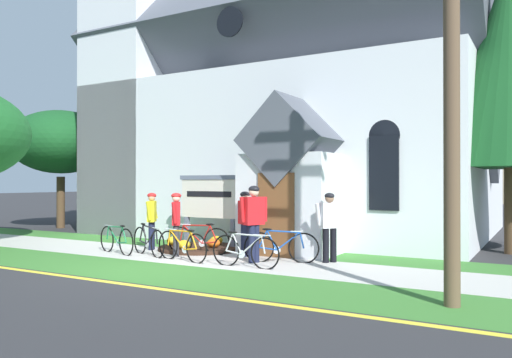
{
  "coord_description": "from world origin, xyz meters",
  "views": [
    {
      "loc": [
        7.35,
        -8.43,
        1.88
      ],
      "look_at": [
        0.88,
        2.86,
        1.95
      ],
      "focal_mm": 35.7,
      "sensor_mm": 36.0,
      "label": 1
    }
  ],
  "objects_px": {
    "cyclist_in_green_jersey": "(254,217)",
    "yard_deciduous_tree": "(61,142)",
    "cyclist_in_orange_jersey": "(176,220)",
    "bicycle_red": "(281,246)",
    "church_sign": "(209,200)",
    "bicycle_blue": "(182,246)",
    "roadside_conifer": "(511,60)",
    "bicycle_green": "(245,251)",
    "cyclist_in_blue_jersey": "(152,217)",
    "cyclist_in_yellow_jersey": "(245,219)",
    "cyclist_in_white_jersey": "(330,222)",
    "bicycle_white": "(116,240)",
    "utility_pole": "(444,23)",
    "bicycle_black": "(199,240)",
    "bicycle_silver": "(148,241)"
  },
  "relations": [
    {
      "from": "cyclist_in_white_jersey",
      "to": "cyclist_in_orange_jersey",
      "type": "distance_m",
      "value": 3.86
    },
    {
      "from": "yard_deciduous_tree",
      "to": "bicycle_black",
      "type": "bearing_deg",
      "value": -19.43
    },
    {
      "from": "roadside_conifer",
      "to": "bicycle_black",
      "type": "bearing_deg",
      "value": -149.53
    },
    {
      "from": "bicycle_white",
      "to": "yard_deciduous_tree",
      "type": "xyz_separation_m",
      "value": [
        -7.37,
        4.25,
        3.11
      ]
    },
    {
      "from": "cyclist_in_white_jersey",
      "to": "bicycle_white",
      "type": "bearing_deg",
      "value": -165.63
    },
    {
      "from": "church_sign",
      "to": "cyclist_in_white_jersey",
      "type": "height_order",
      "value": "church_sign"
    },
    {
      "from": "cyclist_in_orange_jersey",
      "to": "bicycle_red",
      "type": "bearing_deg",
      "value": 8.55
    },
    {
      "from": "bicycle_silver",
      "to": "utility_pole",
      "type": "relative_size",
      "value": 0.21
    },
    {
      "from": "cyclist_in_yellow_jersey",
      "to": "cyclist_in_white_jersey",
      "type": "bearing_deg",
      "value": 2.52
    },
    {
      "from": "bicycle_green",
      "to": "cyclist_in_blue_jersey",
      "type": "bearing_deg",
      "value": 162.27
    },
    {
      "from": "utility_pole",
      "to": "bicycle_white",
      "type": "bearing_deg",
      "value": 169.23
    },
    {
      "from": "bicycle_white",
      "to": "bicycle_red",
      "type": "bearing_deg",
      "value": 10.71
    },
    {
      "from": "bicycle_blue",
      "to": "cyclist_in_orange_jersey",
      "type": "relative_size",
      "value": 1.06
    },
    {
      "from": "bicycle_blue",
      "to": "yard_deciduous_tree",
      "type": "relative_size",
      "value": 0.36
    },
    {
      "from": "bicycle_blue",
      "to": "cyclist_in_blue_jersey",
      "type": "xyz_separation_m",
      "value": [
        -1.96,
        1.16,
        0.54
      ]
    },
    {
      "from": "utility_pole",
      "to": "yard_deciduous_tree",
      "type": "bearing_deg",
      "value": 159.65
    },
    {
      "from": "bicycle_red",
      "to": "bicycle_blue",
      "type": "bearing_deg",
      "value": -155.41
    },
    {
      "from": "cyclist_in_orange_jersey",
      "to": "yard_deciduous_tree",
      "type": "distance_m",
      "value": 10.12
    },
    {
      "from": "cyclist_in_green_jersey",
      "to": "yard_deciduous_tree",
      "type": "height_order",
      "value": "yard_deciduous_tree"
    },
    {
      "from": "bicycle_black",
      "to": "cyclist_in_yellow_jersey",
      "type": "distance_m",
      "value": 1.38
    },
    {
      "from": "church_sign",
      "to": "cyclist_in_blue_jersey",
      "type": "xyz_separation_m",
      "value": [
        -1.17,
        -1.08,
        -0.47
      ]
    },
    {
      "from": "bicycle_red",
      "to": "cyclist_in_green_jersey",
      "type": "height_order",
      "value": "cyclist_in_green_jersey"
    },
    {
      "from": "bicycle_red",
      "to": "cyclist_in_orange_jersey",
      "type": "xyz_separation_m",
      "value": [
        -2.75,
        -0.41,
        0.55
      ]
    },
    {
      "from": "bicycle_blue",
      "to": "cyclist_in_green_jersey",
      "type": "relative_size",
      "value": 0.95
    },
    {
      "from": "church_sign",
      "to": "yard_deciduous_tree",
      "type": "height_order",
      "value": "yard_deciduous_tree"
    },
    {
      "from": "cyclist_in_blue_jersey",
      "to": "utility_pole",
      "type": "relative_size",
      "value": 0.2
    },
    {
      "from": "bicycle_white",
      "to": "cyclist_in_orange_jersey",
      "type": "bearing_deg",
      "value": 14.24
    },
    {
      "from": "bicycle_silver",
      "to": "roadside_conifer",
      "type": "relative_size",
      "value": 0.2
    },
    {
      "from": "cyclist_in_blue_jersey",
      "to": "utility_pole",
      "type": "bearing_deg",
      "value": -17.91
    },
    {
      "from": "bicycle_red",
      "to": "cyclist_in_green_jersey",
      "type": "bearing_deg",
      "value": -145.19
    },
    {
      "from": "bicycle_blue",
      "to": "cyclist_in_green_jersey",
      "type": "distance_m",
      "value": 1.86
    },
    {
      "from": "cyclist_in_white_jersey",
      "to": "cyclist_in_green_jersey",
      "type": "distance_m",
      "value": 1.76
    },
    {
      "from": "bicycle_green",
      "to": "cyclist_in_green_jersey",
      "type": "relative_size",
      "value": 0.95
    },
    {
      "from": "roadside_conifer",
      "to": "yard_deciduous_tree",
      "type": "distance_m",
      "value": 16.42
    },
    {
      "from": "cyclist_in_green_jersey",
      "to": "utility_pole",
      "type": "bearing_deg",
      "value": -24.57
    },
    {
      "from": "cyclist_in_orange_jersey",
      "to": "bicycle_green",
      "type": "bearing_deg",
      "value": -13.79
    },
    {
      "from": "utility_pole",
      "to": "yard_deciduous_tree",
      "type": "xyz_separation_m",
      "value": [
        -15.77,
        5.85,
        -0.81
      ]
    },
    {
      "from": "cyclist_in_green_jersey",
      "to": "utility_pole",
      "type": "height_order",
      "value": "utility_pole"
    },
    {
      "from": "bicycle_silver",
      "to": "cyclist_in_green_jersey",
      "type": "bearing_deg",
      "value": 6.54
    },
    {
      "from": "yard_deciduous_tree",
      "to": "bicycle_silver",
      "type": "bearing_deg",
      "value": -26.25
    },
    {
      "from": "cyclist_in_green_jersey",
      "to": "yard_deciduous_tree",
      "type": "xyz_separation_m",
      "value": [
        -11.24,
        3.78,
        2.41
      ]
    },
    {
      "from": "bicycle_red",
      "to": "cyclist_in_orange_jersey",
      "type": "relative_size",
      "value": 1.05
    },
    {
      "from": "bicycle_green",
      "to": "cyclist_in_orange_jersey",
      "type": "xyz_separation_m",
      "value": [
        -2.37,
        0.58,
        0.56
      ]
    },
    {
      "from": "bicycle_green",
      "to": "cyclist_in_white_jersey",
      "type": "height_order",
      "value": "cyclist_in_white_jersey"
    },
    {
      "from": "cyclist_in_white_jersey",
      "to": "yard_deciduous_tree",
      "type": "height_order",
      "value": "yard_deciduous_tree"
    },
    {
      "from": "bicycle_silver",
      "to": "yard_deciduous_tree",
      "type": "xyz_separation_m",
      "value": [
        -8.34,
        4.11,
        3.1
      ]
    },
    {
      "from": "bicycle_white",
      "to": "cyclist_in_orange_jersey",
      "type": "distance_m",
      "value": 1.78
    },
    {
      "from": "bicycle_blue",
      "to": "roadside_conifer",
      "type": "height_order",
      "value": "roadside_conifer"
    },
    {
      "from": "cyclist_in_orange_jersey",
      "to": "roadside_conifer",
      "type": "xyz_separation_m",
      "value": [
        7.31,
        4.68,
        4.14
      ]
    },
    {
      "from": "cyclist_in_yellow_jersey",
      "to": "bicycle_red",
      "type": "bearing_deg",
      "value": -19.92
    }
  ]
}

